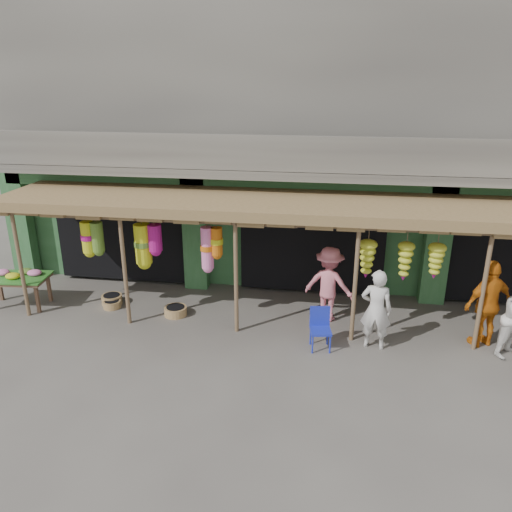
# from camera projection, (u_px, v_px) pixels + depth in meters

# --- Properties ---
(ground) EXTENTS (80.00, 80.00, 0.00)m
(ground) POSITION_uv_depth(u_px,v_px,m) (305.00, 332.00, 11.04)
(ground) COLOR #514C47
(ground) RESTS_ON ground
(building) EXTENTS (16.40, 6.80, 7.00)m
(building) POSITION_uv_depth(u_px,v_px,m) (319.00, 147.00, 14.39)
(building) COLOR gray
(building) RESTS_ON ground
(awning) EXTENTS (14.00, 2.70, 2.79)m
(awning) POSITION_uv_depth(u_px,v_px,m) (305.00, 209.00, 10.92)
(awning) COLOR brown
(awning) RESTS_ON ground
(flower_table) EXTENTS (1.60, 1.04, 0.91)m
(flower_table) POSITION_uv_depth(u_px,v_px,m) (17.00, 278.00, 12.03)
(flower_table) COLOR brown
(flower_table) RESTS_ON ground
(blue_chair) EXTENTS (0.48, 0.49, 0.88)m
(blue_chair) POSITION_uv_depth(u_px,v_px,m) (320.00, 326.00, 10.26)
(blue_chair) COLOR #1B2AB5
(blue_chair) RESTS_ON ground
(basket_left) EXTENTS (0.50, 0.50, 0.18)m
(basket_left) POSITION_uv_depth(u_px,v_px,m) (112.00, 304.00, 12.14)
(basket_left) COLOR olive
(basket_left) RESTS_ON ground
(basket_mid) EXTENTS (0.57, 0.57, 0.20)m
(basket_mid) POSITION_uv_depth(u_px,v_px,m) (176.00, 311.00, 11.76)
(basket_mid) COLOR olive
(basket_mid) RESTS_ON ground
(basket_right) EXTENTS (0.66, 0.66, 0.23)m
(basket_right) POSITION_uv_depth(u_px,v_px,m) (112.00, 299.00, 12.34)
(basket_right) COLOR olive
(basket_right) RESTS_ON ground
(person_front) EXTENTS (0.69, 0.51, 1.73)m
(person_front) POSITION_uv_depth(u_px,v_px,m) (376.00, 309.00, 10.13)
(person_front) COLOR silver
(person_front) RESTS_ON ground
(person_vendor) EXTENTS (1.19, 0.90, 1.88)m
(person_vendor) POSITION_uv_depth(u_px,v_px,m) (488.00, 304.00, 10.19)
(person_vendor) COLOR orange
(person_vendor) RESTS_ON ground
(person_shopper) EXTENTS (1.27, 0.93, 1.75)m
(person_shopper) POSITION_uv_depth(u_px,v_px,m) (329.00, 284.00, 11.32)
(person_shopper) COLOR pink
(person_shopper) RESTS_ON ground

